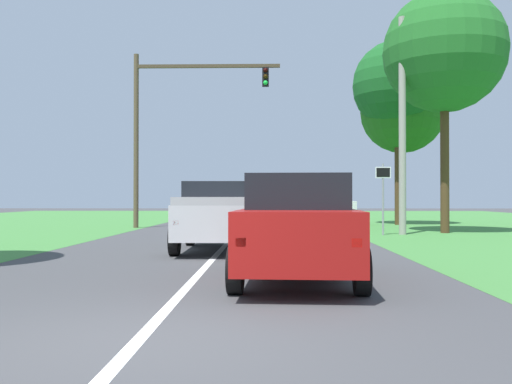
{
  "coord_description": "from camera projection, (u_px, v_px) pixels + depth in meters",
  "views": [
    {
      "loc": [
        1.33,
        -5.79,
        1.46
      ],
      "look_at": [
        0.87,
        14.85,
        1.67
      ],
      "focal_mm": 39.78,
      "sensor_mm": 36.0,
      "label": 1
    }
  ],
  "objects": [
    {
      "name": "ground_plane",
      "position": [
        226.0,
        245.0,
        17.61
      ],
      "size": [
        120.0,
        120.0,
        0.0
      ],
      "primitive_type": "plane",
      "color": "#424244"
    },
    {
      "name": "lane_centre_stripe",
      "position": [
        155.0,
        322.0,
        6.62
      ],
      "size": [
        0.16,
        41.62,
        0.01
      ],
      "primitive_type": "cube",
      "color": "white",
      "rests_on": "ground_plane"
    },
    {
      "name": "red_suv_near",
      "position": [
        298.0,
        225.0,
        10.1
      ],
      "size": [
        2.3,
        5.0,
        1.85
      ],
      "color": "#9E1411",
      "rests_on": "ground_plane"
    },
    {
      "name": "pickup_truck_lead",
      "position": [
        218.0,
        215.0,
        15.66
      ],
      "size": [
        2.22,
        5.08,
        1.89
      ],
      "color": "silver",
      "rests_on": "ground_plane"
    },
    {
      "name": "traffic_light",
      "position": [
        171.0,
        114.0,
        27.49
      ],
      "size": [
        7.11,
        0.4,
        8.45
      ],
      "color": "brown",
      "rests_on": "ground_plane"
    },
    {
      "name": "keep_moving_sign",
      "position": [
        383.0,
        190.0,
        22.04
      ],
      "size": [
        0.6,
        0.09,
        2.79
      ],
      "color": "gray",
      "rests_on": "ground_plane"
    },
    {
      "name": "oak_tree_right",
      "position": [
        403.0,
        111.0,
        31.23
      ],
      "size": [
        4.63,
        4.63,
        8.56
      ],
      "color": "#4C351E",
      "rests_on": "ground_plane"
    },
    {
      "name": "crossing_suv_far",
      "position": [
        311.0,
        207.0,
        30.19
      ],
      "size": [
        4.72,
        2.1,
        1.84
      ],
      "color": "silver",
      "rests_on": "ground_plane"
    },
    {
      "name": "utility_pole_right",
      "position": [
        402.0,
        126.0,
        22.44
      ],
      "size": [
        0.28,
        0.28,
        8.65
      ],
      "primitive_type": "cylinder",
      "color": "#9E998E",
      "rests_on": "ground_plane"
    },
    {
      "name": "extra_tree_1",
      "position": [
        398.0,
        86.0,
        30.55
      ],
      "size": [
        4.85,
        4.85,
        9.96
      ],
      "color": "#4C351E",
      "rests_on": "ground_plane"
    },
    {
      "name": "extra_tree_2",
      "position": [
        444.0,
        52.0,
        23.5
      ],
      "size": [
        5.05,
        5.05,
        10.06
      ],
      "color": "#4C351E",
      "rests_on": "ground_plane"
    }
  ]
}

